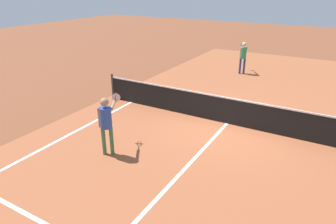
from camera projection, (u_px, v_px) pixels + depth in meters
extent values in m
plane|color=brown|center=(227.00, 124.00, 10.48)|extent=(60.00, 60.00, 0.00)
cube|color=#9E5433|center=(227.00, 123.00, 10.48)|extent=(10.62, 24.40, 0.00)
cube|color=white|center=(185.00, 168.00, 7.93)|extent=(0.10, 6.40, 0.01)
cylinder|color=#33383D|center=(113.00, 86.00, 12.58)|extent=(0.09, 0.09, 1.07)
cube|color=black|center=(228.00, 111.00, 10.31)|extent=(10.06, 0.02, 0.91)
cube|color=white|center=(229.00, 98.00, 10.12)|extent=(10.06, 0.03, 0.05)
cylinder|color=#3F7247|center=(104.00, 141.00, 8.44)|extent=(0.11, 0.11, 0.84)
cylinder|color=#3F7247|center=(112.00, 141.00, 8.45)|extent=(0.11, 0.11, 0.84)
cylinder|color=#2D4C99|center=(106.00, 118.00, 8.17)|extent=(0.32, 0.32, 0.59)
sphere|color=#A87A5B|center=(104.00, 102.00, 7.99)|extent=(0.23, 0.23, 0.23)
cylinder|color=#A87A5B|center=(99.00, 117.00, 8.16)|extent=(0.08, 0.08, 0.57)
cylinder|color=#A87A5B|center=(113.00, 105.00, 8.34)|extent=(0.36, 0.53, 0.08)
cylinder|color=black|center=(115.00, 100.00, 8.70)|extent=(0.14, 0.20, 0.03)
torus|color=red|center=(116.00, 97.00, 8.92)|extent=(0.16, 0.25, 0.28)
cylinder|color=silver|center=(116.00, 97.00, 8.92)|extent=(0.22, 0.13, 0.25)
cylinder|color=navy|center=(240.00, 66.00, 16.19)|extent=(0.11, 0.11, 0.83)
cylinder|color=navy|center=(244.00, 66.00, 16.20)|extent=(0.11, 0.11, 0.83)
cylinder|color=#338C59|center=(243.00, 53.00, 15.92)|extent=(0.32, 0.32, 0.58)
sphere|color=beige|center=(244.00, 44.00, 15.74)|extent=(0.23, 0.23, 0.23)
cylinder|color=beige|center=(240.00, 53.00, 15.91)|extent=(0.08, 0.08, 0.57)
cylinder|color=beige|center=(245.00, 47.00, 16.09)|extent=(0.38, 0.52, 0.08)
cylinder|color=black|center=(243.00, 46.00, 16.45)|extent=(0.14, 0.20, 0.03)
torus|color=red|center=(242.00, 45.00, 16.68)|extent=(0.17, 0.25, 0.28)
cylinder|color=silver|center=(242.00, 45.00, 16.68)|extent=(0.21, 0.14, 0.25)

